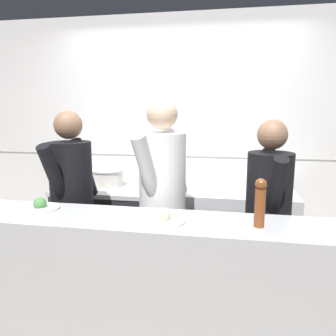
# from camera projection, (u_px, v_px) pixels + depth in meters

# --- Properties ---
(wall_back_tiled) EXTENTS (8.00, 0.06, 2.60)m
(wall_back_tiled) POSITION_uv_depth(u_px,v_px,m) (180.00, 142.00, 3.49)
(wall_back_tiled) COLOR white
(wall_back_tiled) RESTS_ON ground_plane
(oven_range) EXTENTS (1.13, 0.71, 0.89)m
(oven_range) POSITION_uv_depth(u_px,v_px,m) (118.00, 228.00, 3.36)
(oven_range) COLOR #232326
(oven_range) RESTS_ON ground_plane
(prep_counter) EXTENTS (1.11, 0.65, 0.90)m
(prep_counter) POSITION_uv_depth(u_px,v_px,m) (233.00, 236.00, 3.15)
(prep_counter) COLOR #B7BABF
(prep_counter) RESTS_ON ground_plane
(pass_counter) EXTENTS (2.69, 0.45, 0.99)m
(pass_counter) POSITION_uv_depth(u_px,v_px,m) (144.00, 293.00, 2.09)
(pass_counter) COLOR #B7BABF
(pass_counter) RESTS_ON ground_plane
(stock_pot) EXTENTS (0.33, 0.33, 0.17)m
(stock_pot) POSITION_uv_depth(u_px,v_px,m) (108.00, 177.00, 3.27)
(stock_pot) COLOR beige
(stock_pot) RESTS_ON oven_range
(mixing_bowl_steel) EXTENTS (0.23, 0.23, 0.09)m
(mixing_bowl_steel) POSITION_uv_depth(u_px,v_px,m) (206.00, 182.00, 3.19)
(mixing_bowl_steel) COLOR #B7BABF
(mixing_bowl_steel) RESTS_ON prep_counter
(plated_dish_main) EXTENTS (0.24, 0.24, 0.09)m
(plated_dish_main) POSITION_uv_depth(u_px,v_px,m) (40.00, 207.00, 2.18)
(plated_dish_main) COLOR white
(plated_dish_main) RESTS_ON pass_counter
(plated_dish_appetiser) EXTENTS (0.26, 0.26, 0.09)m
(plated_dish_appetiser) POSITION_uv_depth(u_px,v_px,m) (163.00, 219.00, 1.94)
(plated_dish_appetiser) COLOR white
(plated_dish_appetiser) RESTS_ON pass_counter
(pepper_mill) EXTENTS (0.07, 0.07, 0.28)m
(pepper_mill) POSITION_uv_depth(u_px,v_px,m) (260.00, 202.00, 1.84)
(pepper_mill) COLOR brown
(pepper_mill) RESTS_ON pass_counter
(chef_head_cook) EXTENTS (0.37, 0.72, 1.64)m
(chef_head_cook) POSITION_uv_depth(u_px,v_px,m) (72.00, 203.00, 2.62)
(chef_head_cook) COLOR black
(chef_head_cook) RESTS_ON ground_plane
(chef_sous) EXTENTS (0.44, 0.75, 1.73)m
(chef_sous) POSITION_uv_depth(u_px,v_px,m) (162.00, 200.00, 2.50)
(chef_sous) COLOR black
(chef_sous) RESTS_ON ground_plane
(chef_line) EXTENTS (0.35, 0.69, 1.58)m
(chef_line) POSITION_uv_depth(u_px,v_px,m) (268.00, 217.00, 2.37)
(chef_line) COLOR black
(chef_line) RESTS_ON ground_plane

